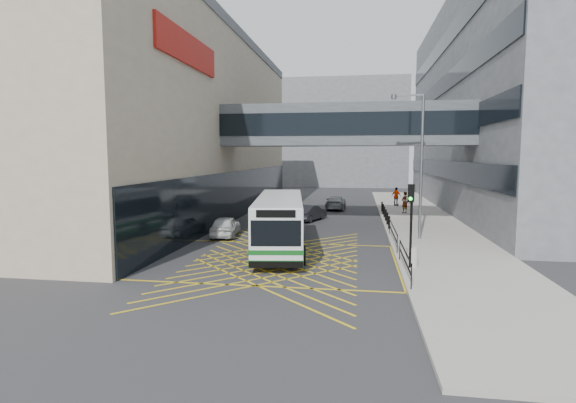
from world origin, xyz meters
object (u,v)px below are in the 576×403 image
at_px(traffic_light, 411,214).
at_px(car_white, 226,226).
at_px(pedestrian_a, 405,202).
at_px(pedestrian_b, 410,195).
at_px(car_dark, 310,213).
at_px(car_silver, 336,202).
at_px(street_lamp, 418,157).
at_px(bus, 280,221).
at_px(pedestrian_c, 396,197).
at_px(litter_bin, 412,257).

bearing_deg(traffic_light, car_white, 163.05).
xyz_separation_m(traffic_light, pedestrian_a, (1.74, 20.39, -1.57)).
bearing_deg(pedestrian_b, traffic_light, -92.61).
bearing_deg(car_dark, traffic_light, 130.86).
bearing_deg(car_silver, pedestrian_a, 156.05).
height_order(car_dark, traffic_light, traffic_light).
xyz_separation_m(traffic_light, street_lamp, (1.20, 7.55, 2.51)).
xyz_separation_m(bus, car_white, (-4.25, 3.56, -0.93)).
distance_m(car_dark, pedestrian_c, 13.37).
relative_size(car_dark, traffic_light, 1.09).
bearing_deg(pedestrian_b, car_white, -121.24).
relative_size(traffic_light, pedestrian_c, 2.06).
xyz_separation_m(bus, traffic_light, (6.70, -3.77, 1.06)).
relative_size(car_dark, pedestrian_b, 2.16).
relative_size(car_silver, traffic_light, 1.16).
distance_m(car_white, pedestrian_b, 24.40).
bearing_deg(street_lamp, pedestrian_b, 81.27).
relative_size(traffic_light, street_lamp, 0.44).
height_order(car_silver, pedestrian_b, pedestrian_b).
relative_size(car_silver, street_lamp, 0.51).
height_order(street_lamp, pedestrian_a, street_lamp).
bearing_deg(car_silver, car_dark, 79.65).
height_order(traffic_light, pedestrian_c, traffic_light).
bearing_deg(street_lamp, car_white, 177.48).
relative_size(street_lamp, pedestrian_b, 4.53).
relative_size(car_dark, car_silver, 0.94).
xyz_separation_m(street_lamp, pedestrian_c, (0.28, 18.57, -4.08)).
bearing_deg(pedestrian_a, traffic_light, 40.92).
relative_size(traffic_light, litter_bin, 4.22).
xyz_separation_m(litter_bin, pedestrian_c, (1.33, 25.80, 0.48)).
xyz_separation_m(street_lamp, pedestrian_a, (0.54, 12.85, -4.08)).
relative_size(traffic_light, pedestrian_a, 2.06).
xyz_separation_m(car_white, traffic_light, (10.95, -7.33, 1.99)).
bearing_deg(bus, car_dark, 79.64).
bearing_deg(street_lamp, litter_bin, -101.83).
bearing_deg(car_white, car_silver, -118.02).
distance_m(bus, traffic_light, 7.76).
bearing_deg(bus, traffic_light, -37.53).
relative_size(bus, pedestrian_a, 5.84).
height_order(traffic_light, pedestrian_b, traffic_light).
xyz_separation_m(car_silver, street_lamp, (5.76, -15.84, 4.48)).
bearing_deg(car_white, litter_bin, 141.41).
height_order(car_silver, pedestrian_c, pedestrian_c).
height_order(bus, street_lamp, street_lamp).
bearing_deg(car_white, bus, 133.71).
bearing_deg(pedestrian_c, litter_bin, 119.14).
bearing_deg(litter_bin, car_silver, 101.54).
xyz_separation_m(pedestrian_a, pedestrian_c, (-0.26, 5.73, 0.00)).
height_order(street_lamp, pedestrian_b, street_lamp).
xyz_separation_m(car_silver, pedestrian_a, (6.30, -2.99, 0.40)).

